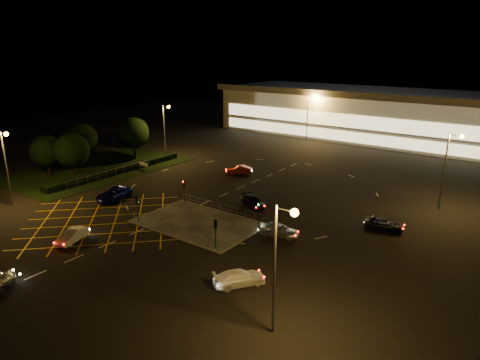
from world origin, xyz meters
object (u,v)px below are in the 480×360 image
Objects in this scene: car_east_grey at (384,224)px; car_approach_white at (239,278)px; car_right_silver at (278,230)px; car_circ_red at (239,170)px; car_far_dkgrey at (253,202)px; signal_se at (216,228)px; car_left_blue at (114,194)px; signal_ne at (259,206)px; car_queue_white at (72,236)px; signal_nw at (184,187)px; signal_sw at (137,204)px.

car_approach_white is (-6.29, -19.59, 0.07)m from car_east_grey.
car_right_silver is 24.90m from car_circ_red.
car_far_dkgrey is at bearing -24.44° from car_approach_white.
signal_se is at bearing 137.47° from car_right_silver.
car_left_blue is 28.21m from car_approach_white.
signal_ne is 21.41m from car_circ_red.
signal_ne reaches higher than car_far_dkgrey.
car_circ_red is 28.16m from car_east_grey.
car_circ_red is at bearing 73.45° from car_queue_white.
signal_nw is 0.68× the size of car_approach_white.
car_queue_white is 34.84m from car_east_grey.
signal_se is 21.37m from car_left_blue.
signal_ne reaches higher than car_circ_red.
car_right_silver is (24.58, 3.00, -0.01)m from car_left_blue.
signal_ne is (12.00, 7.99, 0.00)m from signal_sw.
signal_se is at bearing 0.21° from car_approach_white.
signal_sw is at bearing -90.00° from signal_nw.
signal_ne reaches higher than car_right_silver.
signal_se is 14.41m from signal_nw.
signal_nw is 0.70× the size of car_right_silver.
signal_sw reaches higher than car_east_grey.
car_circ_red is (-14.52, 23.64, -1.68)m from signal_se.
car_circ_red is (-2.52, 15.65, -1.68)m from signal_nw.
car_right_silver reaches higher than car_circ_red.
signal_se is 1.00× the size of signal_ne.
car_circ_red is (-18.07, 17.13, -0.08)m from car_right_silver.
car_queue_white is (-1.60, -7.77, -1.70)m from signal_sw.
car_queue_white is at bearing 29.73° from signal_se.
car_right_silver is 1.02× the size of car_east_grey.
signal_sw and signal_se have the same top height.
signal_ne is 6.27m from car_far_dkgrey.
car_left_blue is at bearing 99.98° from car_east_grey.
signal_sw is at bearing 21.57° from car_approach_white.
signal_nw is 0.69× the size of car_far_dkgrey.
car_east_grey is 20.57m from car_approach_white.
car_far_dkgrey is (-3.94, 4.58, -1.70)m from signal_ne.
signal_ne is 20.88m from car_queue_white.
car_east_grey is (26.93, -8.24, -0.08)m from car_circ_red.
signal_se is 1.00× the size of signal_nw.
signal_nw is 25.57m from car_east_grey.
signal_sw reaches higher than car_queue_white.
car_left_blue reaches higher than car_east_grey.
car_east_grey is at bearing 32.02° from car_circ_red.
signal_ne is 0.78× the size of car_queue_white.
car_right_silver is at bearing -41.96° from car_approach_white.
signal_sw is 15.02m from car_far_dkgrey.
car_circ_red is (6.51, 20.13, -0.09)m from car_left_blue.
car_queue_white is 0.87× the size of car_approach_white.
car_right_silver is (3.56, -1.48, -1.60)m from signal_ne.
car_queue_white is 0.92× the size of car_east_grey.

